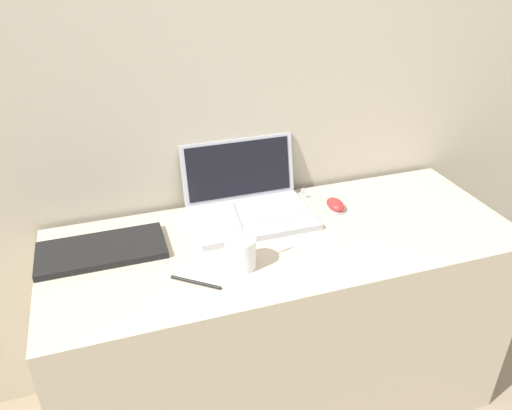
{
  "coord_description": "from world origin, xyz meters",
  "views": [
    {
      "loc": [
        -0.48,
        -0.9,
        1.54
      ],
      "look_at": [
        -0.07,
        0.36,
        0.79
      ],
      "focal_mm": 35.0,
      "sensor_mm": 36.0,
      "label": 1
    }
  ],
  "objects_px": {
    "drink_cup": "(241,252)",
    "external_keyboard": "(102,250)",
    "laptop": "(248,201)",
    "usb_stick": "(305,193)",
    "pen": "(196,282)",
    "computer_mouse": "(335,205)"
  },
  "relations": [
    {
      "from": "laptop",
      "to": "usb_stick",
      "type": "distance_m",
      "value": 0.25
    },
    {
      "from": "laptop",
      "to": "usb_stick",
      "type": "relative_size",
      "value": 6.39
    },
    {
      "from": "external_keyboard",
      "to": "computer_mouse",
      "type": "bearing_deg",
      "value": 1.55
    },
    {
      "from": "pen",
      "to": "laptop",
      "type": "bearing_deg",
      "value": 51.92
    },
    {
      "from": "laptop",
      "to": "usb_stick",
      "type": "bearing_deg",
      "value": 15.67
    },
    {
      "from": "computer_mouse",
      "to": "pen",
      "type": "relative_size",
      "value": 0.72
    },
    {
      "from": "drink_cup",
      "to": "external_keyboard",
      "type": "distance_m",
      "value": 0.41
    },
    {
      "from": "drink_cup",
      "to": "usb_stick",
      "type": "xyz_separation_m",
      "value": [
        0.34,
        0.34,
        -0.04
      ]
    },
    {
      "from": "drink_cup",
      "to": "external_keyboard",
      "type": "xyz_separation_m",
      "value": [
        -0.36,
        0.19,
        -0.04
      ]
    },
    {
      "from": "drink_cup",
      "to": "pen",
      "type": "relative_size",
      "value": 1.83
    },
    {
      "from": "computer_mouse",
      "to": "laptop",
      "type": "bearing_deg",
      "value": 167.55
    },
    {
      "from": "external_keyboard",
      "to": "usb_stick",
      "type": "bearing_deg",
      "value": 11.99
    },
    {
      "from": "external_keyboard",
      "to": "pen",
      "type": "bearing_deg",
      "value": -44.55
    },
    {
      "from": "drink_cup",
      "to": "computer_mouse",
      "type": "height_order",
      "value": "drink_cup"
    },
    {
      "from": "drink_cup",
      "to": "external_keyboard",
      "type": "height_order",
      "value": "drink_cup"
    },
    {
      "from": "drink_cup",
      "to": "laptop",
      "type": "bearing_deg",
      "value": 68.82
    },
    {
      "from": "laptop",
      "to": "computer_mouse",
      "type": "distance_m",
      "value": 0.3
    },
    {
      "from": "laptop",
      "to": "external_keyboard",
      "type": "relative_size",
      "value": 1.06
    },
    {
      "from": "drink_cup",
      "to": "computer_mouse",
      "type": "relative_size",
      "value": 2.56
    },
    {
      "from": "drink_cup",
      "to": "pen",
      "type": "bearing_deg",
      "value": -165.39
    },
    {
      "from": "usb_stick",
      "to": "pen",
      "type": "distance_m",
      "value": 0.6
    },
    {
      "from": "external_keyboard",
      "to": "pen",
      "type": "xyz_separation_m",
      "value": [
        0.23,
        -0.22,
        -0.01
      ]
    }
  ]
}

